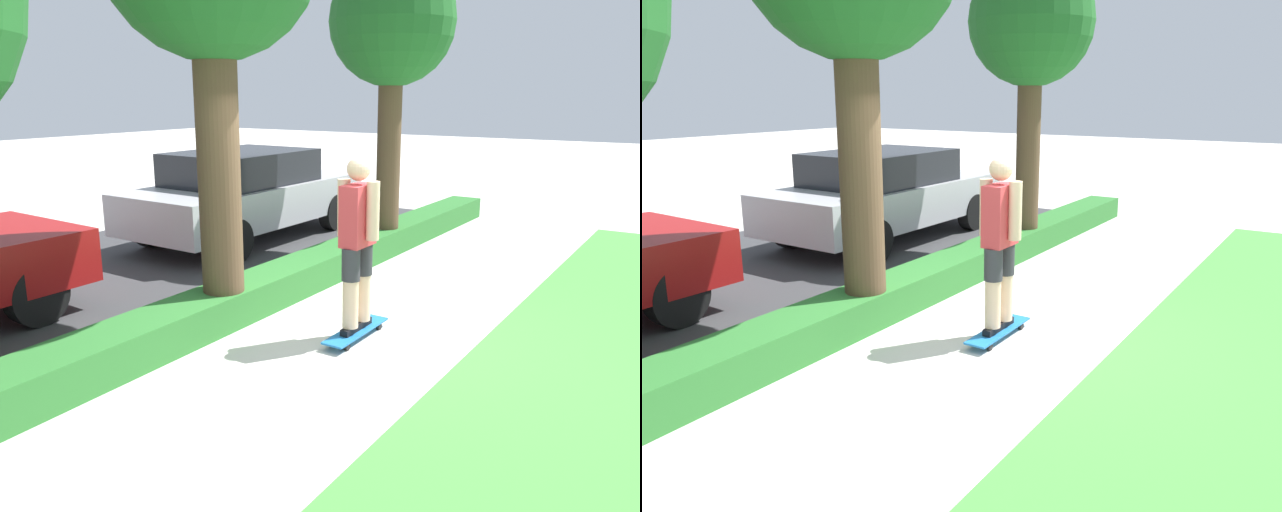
{
  "view_description": "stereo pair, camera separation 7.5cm",
  "coord_description": "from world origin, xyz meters",
  "views": [
    {
      "loc": [
        -5.35,
        -2.9,
        2.5
      ],
      "look_at": [
        -0.01,
        0.6,
        0.82
      ],
      "focal_mm": 35.0,
      "sensor_mm": 36.0,
      "label": 1
    },
    {
      "loc": [
        -5.39,
        -2.84,
        2.5
      ],
      "look_at": [
        -0.01,
        0.6,
        0.82
      ],
      "focal_mm": 35.0,
      "sensor_mm": 36.0,
      "label": 2
    }
  ],
  "objects": [
    {
      "name": "skater_person",
      "position": [
        -0.03,
        0.14,
        1.05
      ],
      "size": [
        0.51,
        0.46,
        1.8
      ],
      "color": "black",
      "rests_on": "skateboard"
    },
    {
      "name": "skateboard",
      "position": [
        -0.03,
        0.14,
        0.08
      ],
      "size": [
        1.0,
        0.24,
        0.09
      ],
      "color": "#1E6BAD",
      "rests_on": "ground_plane"
    },
    {
      "name": "parked_car_middle",
      "position": [
        2.93,
        4.07,
        0.8
      ],
      "size": [
        4.57,
        2.01,
        1.54
      ],
      "rotation": [
        0.0,
        0.0,
        -0.01
      ],
      "color": "#B7B7BC",
      "rests_on": "ground_plane"
    },
    {
      "name": "hedge_row",
      "position": [
        0.0,
        1.6,
        0.2
      ],
      "size": [
        14.17,
        0.6,
        0.39
      ],
      "color": "#2D702D",
      "rests_on": "ground_plane"
    },
    {
      "name": "tree_far",
      "position": [
        3.44,
        1.58,
        3.41
      ],
      "size": [
        1.89,
        1.89,
        4.47
      ],
      "color": "brown",
      "rests_on": "ground_plane"
    },
    {
      "name": "street_asphalt",
      "position": [
        0.0,
        4.2,
        0.0
      ],
      "size": [
        14.17,
        5.0,
        0.01
      ],
      "color": "#38383A",
      "rests_on": "ground_plane"
    },
    {
      "name": "ground_plane",
      "position": [
        0.0,
        0.0,
        0.0
      ],
      "size": [
        60.0,
        60.0,
        0.0
      ],
      "primitive_type": "plane",
      "color": "beige"
    }
  ]
}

